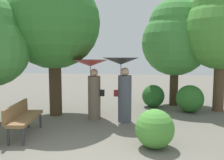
% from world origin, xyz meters
% --- Properties ---
extents(person_left, '(1.12, 1.12, 1.90)m').
position_xyz_m(person_left, '(-0.56, 3.45, 1.29)').
color(person_left, '#6B5B4C').
rests_on(person_left, ground).
extents(person_right, '(1.11, 1.11, 1.98)m').
position_xyz_m(person_right, '(0.43, 3.27, 1.32)').
color(person_right, '#474C56').
rests_on(person_right, ground).
extents(park_bench, '(0.71, 1.56, 0.83)m').
position_xyz_m(park_bench, '(-1.96, 1.62, 0.51)').
color(park_bench, '#38383D').
rests_on(park_bench, ground).
extents(tree_near_right, '(2.64, 2.64, 4.26)m').
position_xyz_m(tree_near_right, '(2.23, 5.99, 2.75)').
color(tree_near_right, '#42301E').
rests_on(tree_near_right, ground).
extents(tree_mid_left, '(3.07, 3.07, 5.18)m').
position_xyz_m(tree_mid_left, '(-1.92, 3.77, 3.38)').
color(tree_mid_left, '#42301E').
rests_on(tree_mid_left, ground).
extents(tree_mid_right, '(2.71, 2.71, 4.73)m').
position_xyz_m(tree_mid_right, '(3.75, 5.22, 3.11)').
color(tree_mid_right, brown).
rests_on(tree_mid_right, ground).
extents(bush_path_left, '(0.87, 0.87, 0.87)m').
position_xyz_m(bush_path_left, '(1.36, 1.33, 0.44)').
color(bush_path_left, '#4C9338').
rests_on(bush_path_left, ground).
extents(bush_behind_bench, '(0.98, 0.98, 0.98)m').
position_xyz_m(bush_behind_bench, '(2.68, 4.86, 0.49)').
color(bush_behind_bench, '#2D6B28').
rests_on(bush_behind_bench, ground).
extents(bush_far_side, '(0.87, 0.87, 0.87)m').
position_xyz_m(bush_far_side, '(1.40, 5.51, 0.44)').
color(bush_far_side, '#235B23').
rests_on(bush_far_side, ground).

